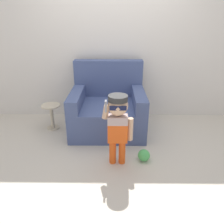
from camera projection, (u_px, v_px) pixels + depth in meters
name	position (u px, v px, depth m)	size (l,w,h in m)	color
ground_plane	(113.00, 131.00, 3.58)	(10.00, 10.00, 0.00)	beige
wall_back	(113.00, 44.00, 3.69)	(10.00, 0.05, 2.60)	silver
armchair	(108.00, 108.00, 3.57)	(1.15, 1.04, 1.06)	#475684
person_child	(118.00, 120.00, 2.57)	(0.37, 0.28, 0.91)	#E05119
side_table	(52.00, 114.00, 3.57)	(0.31, 0.31, 0.42)	beige
toy_ball	(144.00, 155.00, 2.82)	(0.16, 0.16, 0.16)	#4CB256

